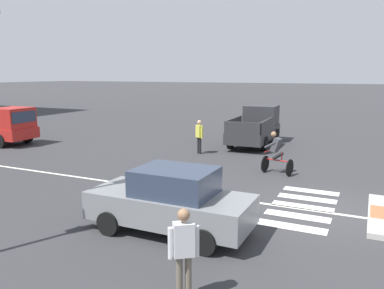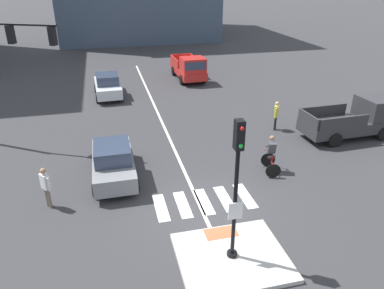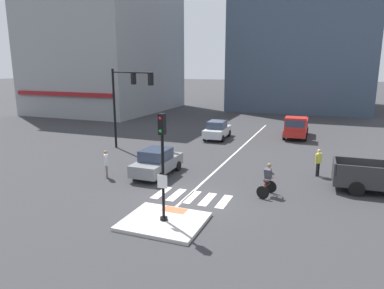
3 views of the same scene
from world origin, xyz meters
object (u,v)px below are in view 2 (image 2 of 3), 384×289
object	(u,v)px
cyclist	(271,154)
pedestrian_waiting_far_side	(276,113)
car_grey_westbound_near	(113,161)
car_silver_westbound_distant	(108,86)
pickup_truck_red_eastbound_distant	(189,68)
pickup_truck_charcoal_cross_right	(357,119)
signal_pole	(237,180)
pedestrian_at_curb_left	(46,185)

from	to	relation	value
cyclist	pedestrian_waiting_far_side	distance (m)	4.91
car_grey_westbound_near	car_silver_westbound_distant	bearing A→B (deg)	89.16
car_grey_westbound_near	pickup_truck_red_eastbound_distant	xyz separation A→B (m)	(6.82, 14.62, 0.17)
car_silver_westbound_distant	pickup_truck_red_eastbound_distant	xyz separation A→B (m)	(6.65, 2.86, 0.17)
car_silver_westbound_distant	pickup_truck_charcoal_cross_right	world-z (taller)	pickup_truck_charcoal_cross_right
pickup_truck_charcoal_cross_right	cyclist	size ratio (longest dim) A/B	3.07
pickup_truck_charcoal_cross_right	car_grey_westbound_near	bearing A→B (deg)	-173.40
car_grey_westbound_near	signal_pole	bearing A→B (deg)	-60.85
car_silver_westbound_distant	pedestrian_at_curb_left	size ratio (longest dim) A/B	2.49
car_grey_westbound_near	pickup_truck_charcoal_cross_right	size ratio (longest dim) A/B	0.79
pedestrian_waiting_far_side	cyclist	bearing A→B (deg)	-117.92
pickup_truck_red_eastbound_distant	pickup_truck_charcoal_cross_right	xyz separation A→B (m)	(6.12, -13.12, 0.00)
pedestrian_at_curb_left	pedestrian_waiting_far_side	distance (m)	12.63
cyclist	pedestrian_at_curb_left	distance (m)	9.36
car_grey_westbound_near	pedestrian_waiting_far_side	xyz separation A→B (m)	(9.12, 3.30, 0.17)
pedestrian_at_curb_left	pedestrian_waiting_far_side	size ratio (longest dim) A/B	1.00
pedestrian_at_curb_left	pedestrian_waiting_far_side	bearing A→B (deg)	22.79
cyclist	pedestrian_at_curb_left	size ratio (longest dim) A/B	1.01
signal_pole	pedestrian_at_curb_left	distance (m)	7.50
car_silver_westbound_distant	pedestrian_waiting_far_side	bearing A→B (deg)	-43.40
pedestrian_at_curb_left	car_grey_westbound_near	bearing A→B (deg)	32.17
car_grey_westbound_near	pedestrian_at_curb_left	xyz separation A→B (m)	(-2.52, -1.59, 0.17)
car_silver_westbound_distant	car_grey_westbound_near	xyz separation A→B (m)	(-0.17, -11.76, 0.00)
car_silver_westbound_distant	cyclist	world-z (taller)	cyclist
signal_pole	pedestrian_at_curb_left	size ratio (longest dim) A/B	2.70
car_grey_westbound_near	pedestrian_waiting_far_side	world-z (taller)	pedestrian_waiting_far_side
pedestrian_waiting_far_side	pickup_truck_red_eastbound_distant	bearing A→B (deg)	101.47
signal_pole	pedestrian_waiting_far_side	size ratio (longest dim) A/B	2.70
signal_pole	pickup_truck_charcoal_cross_right	size ratio (longest dim) A/B	0.87
car_grey_westbound_near	pickup_truck_red_eastbound_distant	size ratio (longest dim) A/B	0.80
signal_pole	pickup_truck_red_eastbound_distant	bearing A→B (deg)	80.27
car_silver_westbound_distant	pedestrian_waiting_far_side	size ratio (longest dim) A/B	2.49
cyclist	pedestrian_at_curb_left	bearing A→B (deg)	-176.60
pickup_truck_red_eastbound_distant	pedestrian_waiting_far_side	bearing A→B (deg)	-78.53
pedestrian_at_curb_left	pedestrian_waiting_far_side	world-z (taller)	same
pickup_truck_red_eastbound_distant	pedestrian_at_curb_left	size ratio (longest dim) A/B	3.08
pedestrian_waiting_far_side	car_silver_westbound_distant	bearing A→B (deg)	136.60
signal_pole	pickup_truck_charcoal_cross_right	world-z (taller)	signal_pole
pickup_truck_red_eastbound_distant	pedestrian_waiting_far_side	distance (m)	11.55
pickup_truck_red_eastbound_distant	cyclist	world-z (taller)	pickup_truck_red_eastbound_distant
signal_pole	pedestrian_waiting_far_side	distance (m)	11.06
car_grey_westbound_near	pedestrian_at_curb_left	distance (m)	2.99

